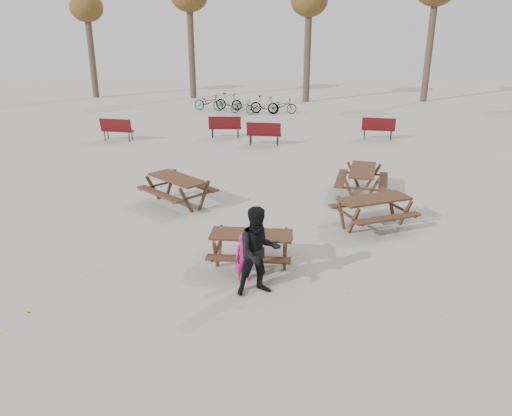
# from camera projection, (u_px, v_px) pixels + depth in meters

# --- Properties ---
(ground) EXTENTS (80.00, 80.00, 0.00)m
(ground) POSITION_uv_depth(u_px,v_px,m) (251.00, 265.00, 11.22)
(ground) COLOR gray
(ground) RESTS_ON ground
(main_picnic_table) EXTENTS (1.80, 1.45, 0.78)m
(main_picnic_table) POSITION_uv_depth(u_px,v_px,m) (251.00, 241.00, 11.01)
(main_picnic_table) COLOR #392114
(main_picnic_table) RESTS_ON ground
(food_tray) EXTENTS (0.18, 0.11, 0.03)m
(food_tray) POSITION_uv_depth(u_px,v_px,m) (248.00, 235.00, 10.81)
(food_tray) COLOR white
(food_tray) RESTS_ON main_picnic_table
(bread_roll) EXTENTS (0.14, 0.06, 0.05)m
(bread_roll) POSITION_uv_depth(u_px,v_px,m) (248.00, 234.00, 10.79)
(bread_roll) COLOR tan
(bread_roll) RESTS_ON food_tray
(soda_bottle) EXTENTS (0.07, 0.07, 0.17)m
(soda_bottle) POSITION_uv_depth(u_px,v_px,m) (251.00, 233.00, 10.79)
(soda_bottle) COLOR silver
(soda_bottle) RESTS_ON main_picnic_table
(child) EXTENTS (0.45, 0.38, 1.05)m
(child) POSITION_uv_depth(u_px,v_px,m) (244.00, 258.00, 10.37)
(child) COLOR #B71670
(child) RESTS_ON ground
(adult) EXTENTS (1.09, 0.99, 1.84)m
(adult) POSITION_uv_depth(u_px,v_px,m) (259.00, 251.00, 9.76)
(adult) COLOR black
(adult) RESTS_ON ground
(picnic_table_east) EXTENTS (2.37, 2.21, 0.81)m
(picnic_table_east) POSITION_uv_depth(u_px,v_px,m) (373.00, 212.00, 13.17)
(picnic_table_east) COLOR #392114
(picnic_table_east) RESTS_ON ground
(picnic_table_north) EXTENTS (2.50, 2.45, 0.84)m
(picnic_table_north) POSITION_uv_depth(u_px,v_px,m) (178.00, 191.00, 14.79)
(picnic_table_north) COLOR #392114
(picnic_table_north) RESTS_ON ground
(picnic_table_far) EXTENTS (1.84, 2.16, 0.84)m
(picnic_table_far) POSITION_uv_depth(u_px,v_px,m) (362.00, 182.00, 15.62)
(picnic_table_far) COLOR #392114
(picnic_table_far) RESTS_ON ground
(park_bench_row) EXTENTS (13.46, 2.25, 1.03)m
(park_bench_row) POSITION_uv_depth(u_px,v_px,m) (246.00, 129.00, 22.74)
(park_bench_row) COLOR #5A1214
(park_bench_row) RESTS_ON ground
(bicycle_row) EXTENTS (6.37, 2.24, 1.06)m
(bicycle_row) POSITION_uv_depth(u_px,v_px,m) (243.00, 104.00, 29.84)
(bicycle_row) COLOR black
(bicycle_row) RESTS_ON ground
(tree_row) EXTENTS (32.17, 3.52, 8.26)m
(tree_row) POSITION_uv_depth(u_px,v_px,m) (308.00, 4.00, 32.37)
(tree_row) COLOR #382B21
(tree_row) RESTS_ON ground
(fallen_leaves) EXTENTS (11.00, 11.00, 0.01)m
(fallen_leaves) POSITION_uv_depth(u_px,v_px,m) (280.00, 224.00, 13.50)
(fallen_leaves) COLOR gold
(fallen_leaves) RESTS_ON ground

